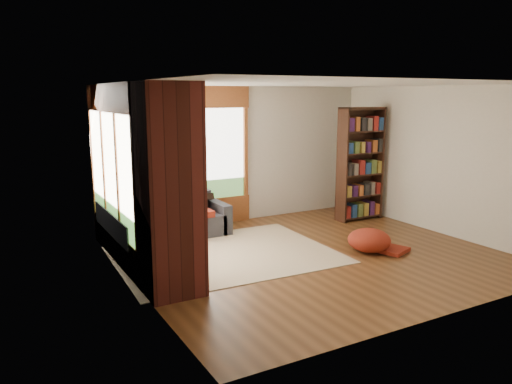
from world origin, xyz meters
name	(u,v)px	position (x,y,z in m)	size (l,w,h in m)	color
floor	(312,255)	(0.00, 0.00, 0.00)	(5.50, 5.50, 0.00)	#4D2C15
ceiling	(316,84)	(0.00, 0.00, 2.60)	(5.50, 5.50, 0.00)	white
wall_back	(238,155)	(0.00, 2.50, 1.30)	(5.50, 0.04, 2.60)	silver
wall_front	(451,203)	(0.00, -2.50, 1.30)	(5.50, 0.04, 2.60)	silver
wall_left	(132,189)	(-2.75, 0.00, 1.30)	(0.04, 5.00, 2.60)	silver
wall_right	(441,161)	(2.75, 0.00, 1.30)	(0.04, 5.00, 2.60)	silver
windows_back	(180,156)	(-1.20, 2.47, 1.35)	(2.82, 0.10, 1.90)	#975126
windows_left	(112,172)	(-2.72, 1.20, 1.35)	(0.10, 2.62, 1.90)	#975126
roller_blind	(99,139)	(-2.69, 2.03, 1.75)	(0.03, 0.72, 0.90)	#76985F
brick_chimney	(169,191)	(-2.40, -0.35, 1.30)	(0.70, 0.70, 2.60)	#471914
sectional_sofa	(155,227)	(-1.95, 1.70, 0.30)	(2.20, 2.20, 0.80)	#282A32
area_rug	(225,255)	(-1.18, 0.65, 0.01)	(3.28, 2.51, 0.01)	beige
bookshelf	(360,164)	(2.14, 1.42, 1.10)	(0.95, 0.32, 2.21)	#371C12
pouf	(369,239)	(0.89, -0.29, 0.19)	(0.68, 0.68, 0.37)	maroon
dog_tan	(180,195)	(-1.52, 1.67, 0.80)	(1.08, 1.00, 0.53)	brown
dog_brindle	(139,210)	(-2.38, 1.05, 0.77)	(0.73, 0.94, 0.47)	#332713
throw_pillows	(153,198)	(-1.92, 1.85, 0.75)	(1.98, 1.68, 0.45)	black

